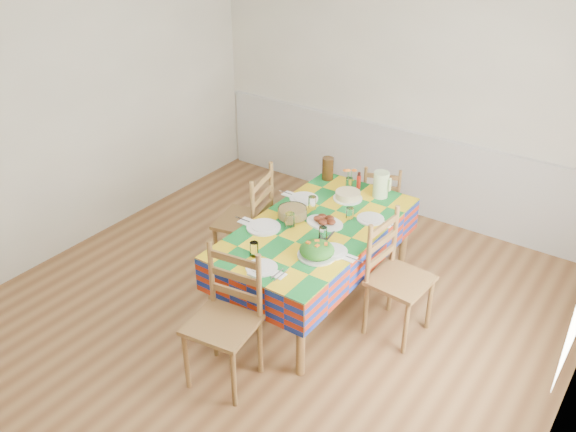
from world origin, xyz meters
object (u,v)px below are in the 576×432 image
object	(u,v)px
green_pitcher	(381,184)
chair_left	(248,222)
tea_pitcher	(328,169)
chair_far	(381,203)
chair_right	(396,278)
chair_near	(225,321)
dining_table	(316,234)
meat_platter	(325,221)

from	to	relation	value
green_pitcher	chair_left	bearing A→B (deg)	-140.78
green_pitcher	tea_pitcher	distance (m)	0.57
chair_far	chair_left	world-z (taller)	chair_left
chair_right	tea_pitcher	bearing A→B (deg)	59.13
green_pitcher	chair_near	distance (m)	1.96
dining_table	chair_left	world-z (taller)	chair_left
meat_platter	chair_near	bearing A→B (deg)	-92.05
tea_pitcher	chair_far	size ratio (longest dim) A/B	0.26
green_pitcher	chair_left	world-z (taller)	chair_left
meat_platter	chair_far	distance (m)	1.15
chair_left	chair_right	size ratio (longest dim) A/B	1.03
green_pitcher	chair_left	distance (m)	1.23
green_pitcher	chair_right	distance (m)	1.00
dining_table	meat_platter	distance (m)	0.13
chair_near	green_pitcher	bearing A→B (deg)	76.28
green_pitcher	chair_left	size ratio (longest dim) A/B	0.23
meat_platter	chair_far	size ratio (longest dim) A/B	0.38
meat_platter	chair_right	size ratio (longest dim) A/B	0.32
meat_platter	tea_pitcher	xyz separation A→B (m)	(-0.42, 0.72, 0.08)
chair_far	chair_right	world-z (taller)	chair_right
chair_near	chair_far	world-z (taller)	chair_near
chair_right	green_pitcher	bearing A→B (deg)	40.24
tea_pitcher	chair_left	xyz separation A→B (m)	(-0.35, -0.78, -0.32)
chair_right	chair_far	bearing A→B (deg)	35.94
chair_near	chair_right	distance (m)	1.38
chair_far	chair_right	size ratio (longest dim) A/B	0.84
dining_table	green_pitcher	bearing A→B (deg)	76.33
chair_near	chair_left	xyz separation A→B (m)	(-0.73, 1.17, 0.00)
tea_pitcher	chair_left	world-z (taller)	chair_left
tea_pitcher	chair_left	distance (m)	0.91
tea_pitcher	chair_near	distance (m)	2.01
tea_pitcher	chair_near	size ratio (longest dim) A/B	0.21
dining_table	tea_pitcher	world-z (taller)	tea_pitcher
meat_platter	chair_far	xyz separation A→B (m)	(-0.02, 1.11, -0.33)
green_pitcher	tea_pitcher	xyz separation A→B (m)	(-0.57, 0.03, -0.01)
chair_left	chair_right	bearing A→B (deg)	76.93
chair_near	chair_far	size ratio (longest dim) A/B	1.22
chair_near	chair_left	distance (m)	1.38
tea_pitcher	chair_right	bearing A→B (deg)	-35.15
meat_platter	chair_right	world-z (taller)	chair_right
tea_pitcher	chair_far	distance (m)	0.69
dining_table	tea_pitcher	bearing A→B (deg)	115.91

